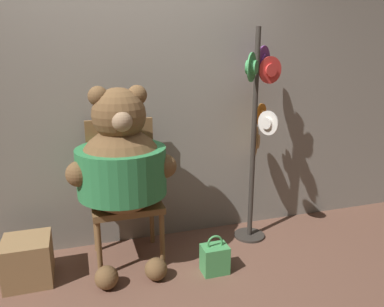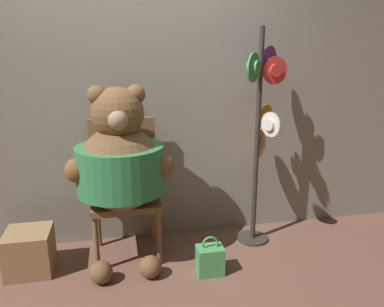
# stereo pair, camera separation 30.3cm
# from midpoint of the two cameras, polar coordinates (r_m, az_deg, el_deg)

# --- Properties ---
(ground_plane) EXTENTS (14.00, 14.00, 0.00)m
(ground_plane) POSITION_cam_midpoint_polar(r_m,az_deg,el_deg) (3.04, -10.38, -18.14)
(ground_plane) COLOR brown
(wall_back) EXTENTS (8.00, 0.10, 2.62)m
(wall_back) POSITION_cam_midpoint_polar(r_m,az_deg,el_deg) (3.24, -13.09, 8.70)
(wall_back) COLOR gray
(wall_back) RESTS_ON ground_plane
(chair) EXTENTS (0.54, 0.46, 1.13)m
(chair) POSITION_cam_midpoint_polar(r_m,az_deg,el_deg) (3.13, -13.09, -4.87)
(chair) COLOR brown
(chair) RESTS_ON ground_plane
(teddy_bear) EXTENTS (0.81, 0.72, 1.43)m
(teddy_bear) POSITION_cam_midpoint_polar(r_m,az_deg,el_deg) (2.89, -13.64, -1.82)
(teddy_bear) COLOR brown
(teddy_bear) RESTS_ON ground_plane
(hat_display_rack) EXTENTS (0.43, 0.44, 1.86)m
(hat_display_rack) POSITION_cam_midpoint_polar(r_m,az_deg,el_deg) (3.25, 7.32, 4.18)
(hat_display_rack) COLOR #332D28
(hat_display_rack) RESTS_ON ground_plane
(handbag_on_ground) EXTENTS (0.20, 0.15, 0.31)m
(handbag_on_ground) POSITION_cam_midpoint_polar(r_m,az_deg,el_deg) (2.99, 0.49, -15.78)
(handbag_on_ground) COLOR #479E56
(handbag_on_ground) RESTS_ON ground_plane
(wooden_crate) EXTENTS (0.34, 0.34, 0.34)m
(wooden_crate) POSITION_cam_midpoint_polar(r_m,az_deg,el_deg) (3.18, -26.35, -14.46)
(wooden_crate) COLOR #937047
(wooden_crate) RESTS_ON ground_plane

